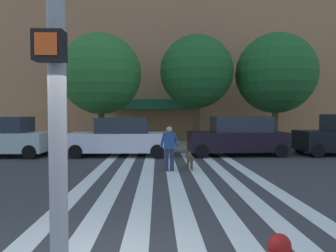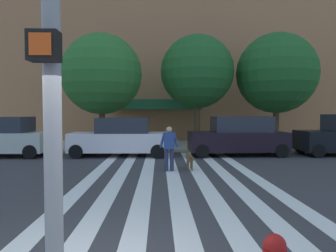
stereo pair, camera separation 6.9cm
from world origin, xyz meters
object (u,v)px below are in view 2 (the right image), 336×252
(parked_car_behind_first, at_px, (120,138))
(pedestrian_dog_walker, at_px, (169,146))
(street_tree_nearest, at_px, (102,74))
(parked_car_near_curb, at_px, (1,137))
(dog_on_leash, at_px, (190,158))
(parked_car_third_in_line, at_px, (238,137))
(street_tree_middle, at_px, (197,72))
(street_tree_further, at_px, (277,73))

(parked_car_behind_first, bearing_deg, pedestrian_dog_walker, -60.96)
(parked_car_behind_first, relative_size, pedestrian_dog_walker, 2.93)
(parked_car_behind_first, relative_size, street_tree_nearest, 0.74)
(parked_car_behind_first, xyz_separation_m, street_tree_nearest, (-1.34, 2.41, 3.43))
(parked_car_near_curb, relative_size, dog_on_leash, 4.78)
(parked_car_behind_first, bearing_deg, parked_car_third_in_line, 0.02)
(parked_car_near_curb, height_order, dog_on_leash, parked_car_near_curb)
(parked_car_behind_first, height_order, street_tree_nearest, street_tree_nearest)
(street_tree_middle, xyz_separation_m, street_tree_further, (4.87, 0.13, -0.06))
(dog_on_leash, bearing_deg, street_tree_middle, 80.96)
(parked_car_near_curb, distance_m, street_tree_further, 15.77)
(street_tree_nearest, relative_size, pedestrian_dog_walker, 3.96)
(parked_car_behind_first, distance_m, dog_on_leash, 4.96)
(parked_car_behind_first, xyz_separation_m, dog_on_leash, (3.08, -3.85, -0.47))
(pedestrian_dog_walker, distance_m, dog_on_leash, 0.96)
(parked_car_behind_first, xyz_separation_m, pedestrian_dog_walker, (2.30, -4.14, 0.01))
(parked_car_behind_first, bearing_deg, street_tree_middle, 37.66)
(parked_car_behind_first, relative_size, parked_car_third_in_line, 0.99)
(street_tree_middle, bearing_deg, pedestrian_dog_walker, -104.50)
(parked_car_behind_first, xyz_separation_m, street_tree_further, (9.09, 3.38, 3.64))
(parked_car_behind_first, xyz_separation_m, street_tree_middle, (4.21, 3.25, 3.70))
(parked_car_behind_first, height_order, street_tree_middle, street_tree_middle)
(parked_car_near_curb, relative_size, street_tree_further, 0.69)
(parked_car_near_curb, bearing_deg, dog_on_leash, -23.25)
(dog_on_leash, bearing_deg, street_tree_further, 50.30)
(pedestrian_dog_walker, relative_size, dog_on_leash, 1.65)
(street_tree_further, relative_size, dog_on_leash, 6.90)
(parked_car_third_in_line, bearing_deg, dog_on_leash, -126.29)
(parked_car_near_curb, bearing_deg, street_tree_further, 12.72)
(parked_car_near_curb, height_order, parked_car_third_in_line, parked_car_third_in_line)
(parked_car_near_curb, distance_m, parked_car_behind_first, 5.88)
(parked_car_behind_first, height_order, parked_car_third_in_line, parked_car_third_in_line)
(parked_car_near_curb, height_order, street_tree_further, street_tree_further)
(parked_car_third_in_line, relative_size, street_tree_further, 0.71)
(street_tree_middle, bearing_deg, parked_car_behind_first, -142.34)
(street_tree_middle, distance_m, pedestrian_dog_walker, 8.48)
(parked_car_third_in_line, distance_m, street_tree_nearest, 8.36)
(street_tree_further, xyz_separation_m, pedestrian_dog_walker, (-6.78, -7.52, -3.63))
(pedestrian_dog_walker, bearing_deg, parked_car_behind_first, 119.04)
(street_tree_middle, relative_size, street_tree_further, 0.97)
(parked_car_near_curb, xyz_separation_m, pedestrian_dog_walker, (8.18, -4.14, -0.01))
(street_tree_nearest, relative_size, street_tree_further, 0.95)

